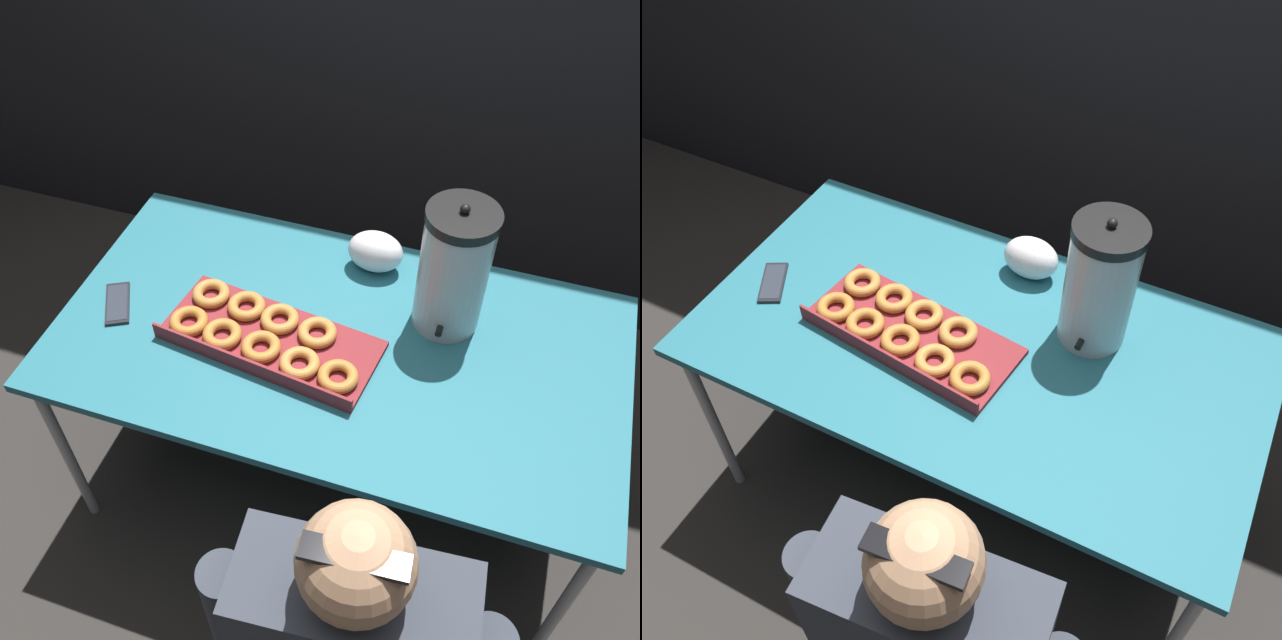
% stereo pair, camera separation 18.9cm
% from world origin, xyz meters
% --- Properties ---
extents(ground_plane, '(12.00, 12.00, 0.00)m').
position_xyz_m(ground_plane, '(0.00, 0.00, 0.00)').
color(ground_plane, '#2D2B28').
extents(folding_table, '(1.54, 0.84, 0.73)m').
position_xyz_m(folding_table, '(0.00, 0.00, 0.69)').
color(folding_table, '#236675').
rests_on(folding_table, ground).
extents(donut_box, '(0.61, 0.32, 0.05)m').
position_xyz_m(donut_box, '(-0.18, -0.07, 0.75)').
color(donut_box, maroon).
rests_on(donut_box, folding_table).
extents(coffee_urn, '(0.19, 0.21, 0.40)m').
position_xyz_m(coffee_urn, '(0.26, 0.16, 0.92)').
color(coffee_urn, '#B7B7BC').
rests_on(coffee_urn, folding_table).
extents(cell_phone, '(0.13, 0.17, 0.01)m').
position_xyz_m(cell_phone, '(-0.63, -0.07, 0.74)').
color(cell_phone, black).
rests_on(cell_phone, folding_table).
extents(plastic_bag, '(0.16, 0.11, 0.13)m').
position_xyz_m(plastic_bag, '(0.02, 0.30, 0.79)').
color(plastic_bag, white).
rests_on(plastic_bag, folding_table).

